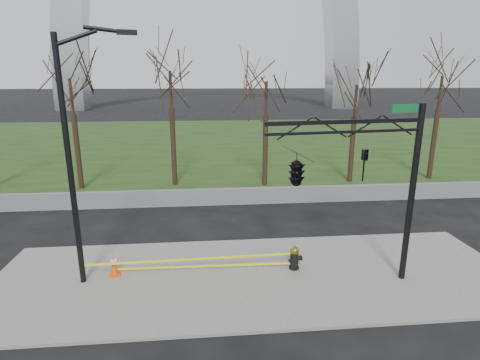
{
  "coord_description": "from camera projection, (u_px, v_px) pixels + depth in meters",
  "views": [
    {
      "loc": [
        -1.63,
        -11.71,
        6.73
      ],
      "look_at": [
        -0.35,
        2.0,
        3.0
      ],
      "focal_mm": 28.23,
      "sensor_mm": 36.0,
      "label": 1
    }
  ],
  "objects": [
    {
      "name": "tree_row",
      "position": [
        172.0,
        127.0,
        23.37
      ],
      "size": [
        38.71,
        4.0,
        7.63
      ],
      "color": "black",
      "rests_on": "ground"
    },
    {
      "name": "traffic_cone",
      "position": [
        114.0,
        265.0,
        13.05
      ],
      "size": [
        0.45,
        0.45,
        0.75
      ],
      "rotation": [
        0.0,
        0.0,
        0.18
      ],
      "color": "#E14C0B",
      "rests_on": "sidewalk"
    },
    {
      "name": "fire_hydrant",
      "position": [
        295.0,
        258.0,
        13.48
      ],
      "size": [
        0.57,
        0.37,
        0.9
      ],
      "rotation": [
        0.0,
        0.0,
        0.26
      ],
      "color": "black",
      "rests_on": "sidewalk"
    },
    {
      "name": "ground",
      "position": [
        255.0,
        278.0,
        13.16
      ],
      "size": [
        500.0,
        500.0,
        0.0
      ],
      "primitive_type": "plane",
      "color": "black",
      "rests_on": "ground"
    },
    {
      "name": "caution_tape",
      "position": [
        198.0,
        263.0,
        13.14
      ],
      "size": [
        7.28,
        0.35,
        0.46
      ],
      "color": "yellow",
      "rests_on": "ground"
    },
    {
      "name": "street_light",
      "position": [
        75.0,
        147.0,
        11.59
      ],
      "size": [
        2.37,
        0.65,
        8.21
      ],
      "rotation": [
        0.0,
        0.0,
        0.2
      ],
      "color": "black",
      "rests_on": "ground"
    },
    {
      "name": "grass_strip",
      "position": [
        220.0,
        140.0,
        41.98
      ],
      "size": [
        120.0,
        40.0,
        0.06
      ],
      "primitive_type": "cube",
      "color": "#173714",
      "rests_on": "ground"
    },
    {
      "name": "sidewalk",
      "position": [
        255.0,
        276.0,
        13.15
      ],
      "size": [
        18.0,
        6.0,
        0.1
      ],
      "primitive_type": "cube",
      "color": "slate",
      "rests_on": "ground"
    },
    {
      "name": "traffic_signal_mast",
      "position": [
        321.0,
        168.0,
        11.22
      ],
      "size": [
        5.07,
        2.53,
        6.0
      ],
      "rotation": [
        0.0,
        0.0,
        0.13
      ],
      "color": "black",
      "rests_on": "ground"
    },
    {
      "name": "guardrail",
      "position": [
        236.0,
        196.0,
        20.73
      ],
      "size": [
        60.0,
        0.3,
        0.9
      ],
      "primitive_type": "cube",
      "color": "#59595B",
      "rests_on": "ground"
    }
  ]
}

